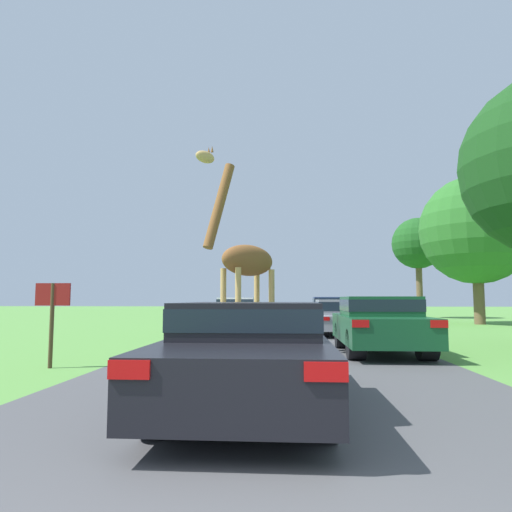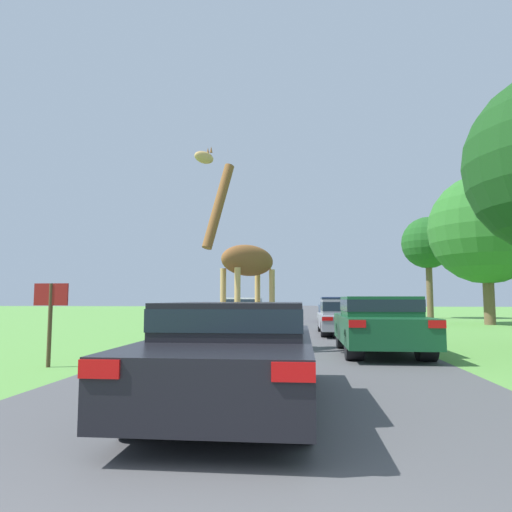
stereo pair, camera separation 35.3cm
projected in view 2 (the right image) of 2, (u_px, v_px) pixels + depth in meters
road at (295, 318)px, 31.25m from camera, size 7.00×120.00×0.00m
giraffe_near_road at (244, 260)px, 12.00m from camera, size 2.07×2.30×5.14m
car_lead_maroon at (236, 349)px, 5.78m from camera, size 1.87×4.57×1.29m
car_queue_right at (346, 316)px, 17.27m from camera, size 1.99×4.67×1.31m
car_queue_left at (337, 308)px, 27.03m from camera, size 1.98×4.23×1.44m
car_far_ahead at (243, 311)px, 21.55m from camera, size 1.86×3.96×1.39m
car_verge_right at (380, 323)px, 11.13m from camera, size 1.90×4.09×1.39m
tree_left_edge at (486, 229)px, 24.10m from camera, size 5.84×5.84×7.96m
tree_right_cluster at (428, 243)px, 31.93m from camera, size 3.61×3.61×7.07m
sign_post at (51, 308)px, 9.04m from camera, size 0.70×0.08×1.64m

